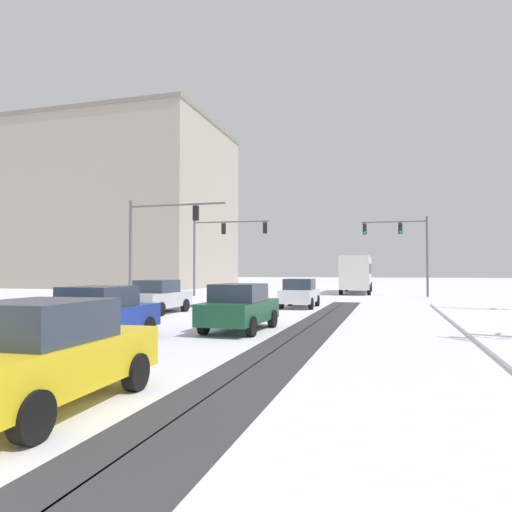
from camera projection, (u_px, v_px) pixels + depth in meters
wheel_track_left_lane at (322, 328)px, 16.85m from camera, size 1.08×28.67×0.01m
wheel_track_right_lane at (299, 327)px, 17.09m from camera, size 0.71×28.67×0.01m
wheel_track_center at (108, 321)px, 19.29m from camera, size 0.93×28.67×0.01m
traffic_signal_far_left at (220, 240)px, 38.51m from camera, size 6.39×0.80×6.50m
traffic_signal_near_left at (156, 232)px, 28.85m from camera, size 6.40×0.38×6.50m
traffic_signal_far_right at (404, 240)px, 38.06m from camera, size 5.25×0.62×6.50m
car_white_lead at (300, 293)px, 26.31m from camera, size 1.89×4.13×1.62m
car_silver_second at (158, 297)px, 22.68m from camera, size 1.91×4.14×1.62m
car_dark_green_third at (240, 307)px, 16.03m from camera, size 1.91×4.14×1.62m
car_blue_fourth at (101, 314)px, 13.43m from camera, size 1.90×4.13×1.62m
car_yellow_cab_sixth at (44, 354)px, 6.96m from camera, size 1.96×4.17×1.62m
bus_oncoming at (357, 272)px, 44.06m from camera, size 2.84×11.05×3.38m
office_building_far_left_block at (126, 207)px, 62.32m from camera, size 25.42×20.22×21.12m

